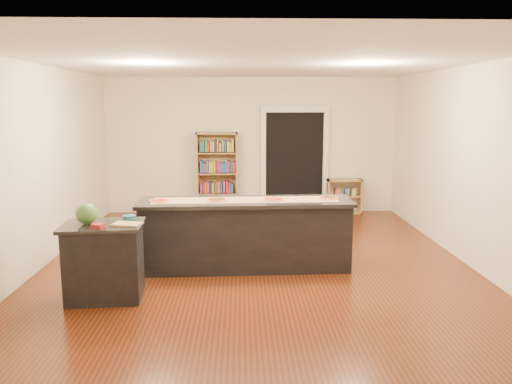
{
  "coord_description": "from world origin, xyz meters",
  "views": [
    {
      "loc": [
        -0.21,
        -6.89,
        2.25
      ],
      "look_at": [
        0.0,
        0.2,
        1.0
      ],
      "focal_mm": 35.0,
      "sensor_mm": 36.0,
      "label": 1
    }
  ],
  "objects_px": {
    "kitchen_island": "(246,234)",
    "low_shelf": "(344,196)",
    "bookshelf": "(217,173)",
    "waste_bin": "(231,207)",
    "side_counter": "(104,261)",
    "watermelon": "(86,214)"
  },
  "relations": [
    {
      "from": "kitchen_island",
      "to": "side_counter",
      "type": "relative_size",
      "value": 3.2
    },
    {
      "from": "kitchen_island",
      "to": "side_counter",
      "type": "xyz_separation_m",
      "value": [
        -1.65,
        -1.07,
        -0.03
      ]
    },
    {
      "from": "kitchen_island",
      "to": "low_shelf",
      "type": "distance_m",
      "value": 4.08
    },
    {
      "from": "kitchen_island",
      "to": "waste_bin",
      "type": "relative_size",
      "value": 7.98
    },
    {
      "from": "low_shelf",
      "to": "kitchen_island",
      "type": "bearing_deg",
      "value": -120.87
    },
    {
      "from": "kitchen_island",
      "to": "watermelon",
      "type": "relative_size",
      "value": 11.89
    },
    {
      "from": "bookshelf",
      "to": "low_shelf",
      "type": "distance_m",
      "value": 2.68
    },
    {
      "from": "kitchen_island",
      "to": "watermelon",
      "type": "xyz_separation_m",
      "value": [
        -1.82,
        -1.09,
        0.54
      ]
    },
    {
      "from": "bookshelf",
      "to": "waste_bin",
      "type": "distance_m",
      "value": 0.76
    },
    {
      "from": "side_counter",
      "to": "low_shelf",
      "type": "distance_m",
      "value": 5.91
    },
    {
      "from": "side_counter",
      "to": "low_shelf",
      "type": "bearing_deg",
      "value": 46.39
    },
    {
      "from": "kitchen_island",
      "to": "low_shelf",
      "type": "height_order",
      "value": "kitchen_island"
    },
    {
      "from": "kitchen_island",
      "to": "watermelon",
      "type": "height_order",
      "value": "watermelon"
    },
    {
      "from": "bookshelf",
      "to": "low_shelf",
      "type": "xyz_separation_m",
      "value": [
        2.64,
        -0.0,
        -0.49
      ]
    },
    {
      "from": "bookshelf",
      "to": "low_shelf",
      "type": "height_order",
      "value": "bookshelf"
    },
    {
      "from": "low_shelf",
      "to": "bookshelf",
      "type": "bearing_deg",
      "value": 179.91
    },
    {
      "from": "side_counter",
      "to": "watermelon",
      "type": "xyz_separation_m",
      "value": [
        -0.17,
        -0.02,
        0.57
      ]
    },
    {
      "from": "kitchen_island",
      "to": "low_shelf",
      "type": "relative_size",
      "value": 4.03
    },
    {
      "from": "watermelon",
      "to": "side_counter",
      "type": "bearing_deg",
      "value": 5.64
    },
    {
      "from": "side_counter",
      "to": "kitchen_island",
      "type": "bearing_deg",
      "value": 28.7
    },
    {
      "from": "bookshelf",
      "to": "waste_bin",
      "type": "xyz_separation_m",
      "value": [
        0.28,
        -0.23,
        -0.66
      ]
    },
    {
      "from": "low_shelf",
      "to": "waste_bin",
      "type": "xyz_separation_m",
      "value": [
        -2.36,
        -0.22,
        -0.18
      ]
    }
  ]
}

